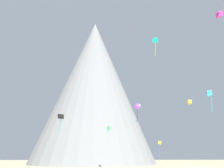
{
  "coord_description": "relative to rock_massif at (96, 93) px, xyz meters",
  "views": [
    {
      "loc": [
        -7.58,
        -24.04,
        3.91
      ],
      "look_at": [
        -2.31,
        44.45,
        23.16
      ],
      "focal_mm": 40.81,
      "sensor_mm": 36.0,
      "label": 1
    }
  ],
  "objects": [
    {
      "name": "kite_violet_mid",
      "position": [
        9.17,
        -58.0,
        -17.2
      ],
      "size": [
        1.49,
        0.94,
        4.68
      ],
      "rotation": [
        0.0,
        0.0,
        5.95
      ],
      "color": "purple"
    },
    {
      "name": "kite_teal_high",
      "position": [
        13.6,
        -61.06,
        -1.08
      ],
      "size": [
        1.57,
        1.05,
        5.03
      ],
      "rotation": [
        0.0,
        0.0,
        2.67
      ],
      "color": "teal"
    },
    {
      "name": "rock_massif",
      "position": [
        0.0,
        0.0,
        0.0
      ],
      "size": [
        73.83,
        73.83,
        69.33
      ],
      "color": "slate",
      "rests_on": "ground_plane"
    },
    {
      "name": "kite_yellow_low",
      "position": [
        14.83,
        -55.33,
        -26.7
      ],
      "size": [
        0.8,
        0.46,
        4.79
      ],
      "rotation": [
        0.0,
        0.0,
        5.63
      ],
      "color": "yellow"
    },
    {
      "name": "kite_magenta_high",
      "position": [
        28.89,
        -64.79,
        4.7
      ],
      "size": [
        1.4,
        1.32,
        1.5
      ],
      "rotation": [
        0.0,
        0.0,
        1.69
      ],
      "color": "#D1339E"
    },
    {
      "name": "kite_black_low",
      "position": [
        -7.4,
        -71.62,
        -21.89
      ],
      "size": [
        1.2,
        1.23,
        3.46
      ],
      "rotation": [
        0.0,
        0.0,
        3.69
      ],
      "color": "black"
    },
    {
      "name": "kite_cyan_mid",
      "position": [
        22.85,
        -67.69,
        -16.1
      ],
      "size": [
        1.24,
        1.22,
        4.63
      ],
      "rotation": [
        0.0,
        0.0,
        1.25
      ],
      "color": "#33BCDB"
    },
    {
      "name": "kite_green_low",
      "position": [
        3.31,
        -38.71,
        -21.26
      ],
      "size": [
        0.81,
        0.55,
        4.79
      ],
      "rotation": [
        0.0,
        0.0,
        2.19
      ],
      "color": "green"
    },
    {
      "name": "kite_gold_mid",
      "position": [
        27.54,
        -44.63,
        -13.15
      ],
      "size": [
        1.07,
        1.16,
        1.27
      ],
      "rotation": [
        0.0,
        0.0,
        3.09
      ],
      "color": "gold"
    }
  ]
}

